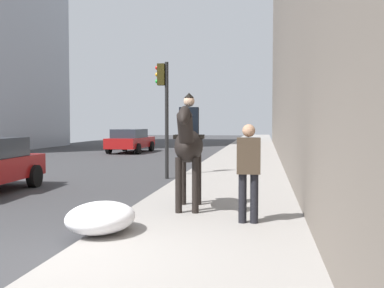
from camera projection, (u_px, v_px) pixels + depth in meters
name	position (u px, v px, depth m)	size (l,w,h in m)	color
sidewalk_slab	(183.00, 269.00, 5.60)	(120.00, 3.42, 0.12)	gray
mounted_horse_near	(189.00, 144.00, 9.09)	(2.15, 0.68, 2.32)	black
pedestrian_greeting	(249.00, 166.00, 7.87)	(0.27, 0.41, 1.70)	black
car_near_lane	(130.00, 140.00, 28.10)	(4.54, 2.15, 1.44)	maroon
traffic_light_near_curb	(164.00, 101.00, 14.96)	(0.20, 0.44, 3.81)	black
snow_pile_near	(101.00, 217.00, 7.22)	(1.37, 1.05, 0.47)	white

